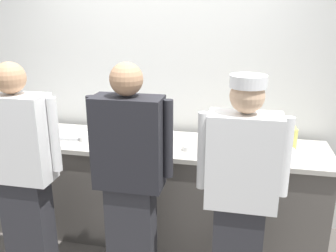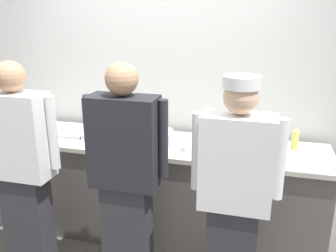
{
  "view_description": "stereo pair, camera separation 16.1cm",
  "coord_description": "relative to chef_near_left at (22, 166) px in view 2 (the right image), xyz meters",
  "views": [
    {
      "loc": [
        0.76,
        -2.57,
        2.05
      ],
      "look_at": [
        0.14,
        0.36,
        1.1
      ],
      "focal_mm": 38.48,
      "sensor_mm": 36.0,
      "label": 1
    },
    {
      "loc": [
        0.92,
        -2.54,
        2.05
      ],
      "look_at": [
        0.14,
        0.36,
        1.1
      ],
      "focal_mm": 38.48,
      "sensor_mm": 36.0,
      "label": 2
    }
  ],
  "objects": [
    {
      "name": "plate_stack_front",
      "position": [
        1.94,
        0.66,
        0.05
      ],
      "size": [
        0.22,
        0.22,
        0.05
      ],
      "color": "white",
      "rests_on": "prep_counter"
    },
    {
      "name": "squeeze_bottle_primary",
      "position": [
        1.62,
        0.77,
        0.12
      ],
      "size": [
        0.06,
        0.06,
        0.2
      ],
      "color": "#E5E066",
      "rests_on": "prep_counter"
    },
    {
      "name": "sheet_tray",
      "position": [
        -0.09,
        0.73,
        0.04
      ],
      "size": [
        0.52,
        0.37,
        0.02
      ],
      "primitive_type": "cube",
      "rotation": [
        0.0,
        0.0,
        0.12
      ],
      "color": "#B7BABF",
      "rests_on": "prep_counter"
    },
    {
      "name": "plate_stack_rear",
      "position": [
        0.32,
        0.78,
        0.07
      ],
      "size": [
        0.21,
        0.21,
        0.08
      ],
      "color": "white",
      "rests_on": "prep_counter"
    },
    {
      "name": "deli_cup",
      "position": [
        1.81,
        0.93,
        0.07
      ],
      "size": [
        0.09,
        0.09,
        0.09
      ],
      "primitive_type": "cylinder",
      "color": "white",
      "rests_on": "prep_counter"
    },
    {
      "name": "ramekin_green_sauce",
      "position": [
        1.33,
        0.77,
        0.05
      ],
      "size": [
        0.08,
        0.08,
        0.05
      ],
      "color": "white",
      "rests_on": "prep_counter"
    },
    {
      "name": "squeeze_bottle_secondary",
      "position": [
        2.04,
        0.79,
        0.13
      ],
      "size": [
        0.06,
        0.06,
        0.21
      ],
      "color": "#E5E066",
      "rests_on": "prep_counter"
    },
    {
      "name": "chef_near_left",
      "position": [
        0.0,
        0.0,
        0.0
      ],
      "size": [
        0.63,
        0.24,
        1.73
      ],
      "color": "#2D2D33",
      "rests_on": "ground"
    },
    {
      "name": "wall_back",
      "position": [
        0.84,
        1.2,
        0.5
      ],
      "size": [
        4.81,
        0.1,
        2.83
      ],
      "color": "silver",
      "rests_on": "ground"
    },
    {
      "name": "prep_counter",
      "position": [
        0.84,
        0.73,
        -0.44
      ],
      "size": [
        3.07,
        0.69,
        0.94
      ],
      "color": "#56514C",
      "rests_on": "ground"
    },
    {
      "name": "chef_far_right",
      "position": [
        1.63,
        0.01,
        -0.01
      ],
      "size": [
        0.61,
        0.24,
        1.69
      ],
      "color": "#2D2D33",
      "rests_on": "ground"
    },
    {
      "name": "chefs_knife",
      "position": [
        0.73,
        0.76,
        0.03
      ],
      "size": [
        0.28,
        0.03,
        0.02
      ],
      "color": "#B7BABF",
      "rests_on": "prep_counter"
    },
    {
      "name": "mixing_bowl_steel",
      "position": [
        0.84,
        0.71,
        0.08
      ],
      "size": [
        0.37,
        0.37,
        0.1
      ],
      "primitive_type": "cylinder",
      "color": "#B7BABF",
      "rests_on": "prep_counter"
    },
    {
      "name": "ramekin_red_sauce",
      "position": [
        0.23,
        0.63,
        0.05
      ],
      "size": [
        0.09,
        0.09,
        0.05
      ],
      "color": "white",
      "rests_on": "prep_counter"
    },
    {
      "name": "chef_center",
      "position": [
        0.83,
        0.06,
        0.01
      ],
      "size": [
        0.63,
        0.24,
        1.74
      ],
      "color": "#2D2D33",
      "rests_on": "ground"
    },
    {
      "name": "ramekin_orange_sauce",
      "position": [
        1.42,
        0.64,
        0.04
      ],
      "size": [
        0.11,
        0.11,
        0.04
      ],
      "color": "white",
      "rests_on": "prep_counter"
    },
    {
      "name": "ramekin_yellow_sauce",
      "position": [
        1.18,
        0.59,
        0.05
      ],
      "size": [
        0.09,
        0.09,
        0.04
      ],
      "color": "white",
      "rests_on": "prep_counter"
    }
  ]
}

